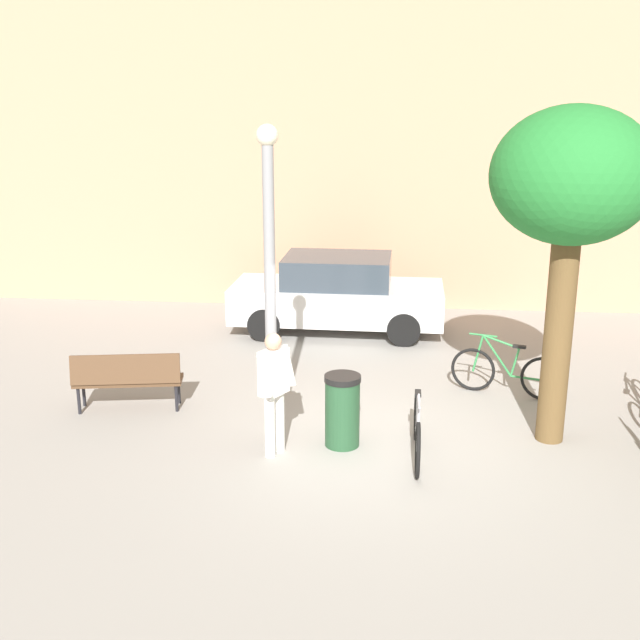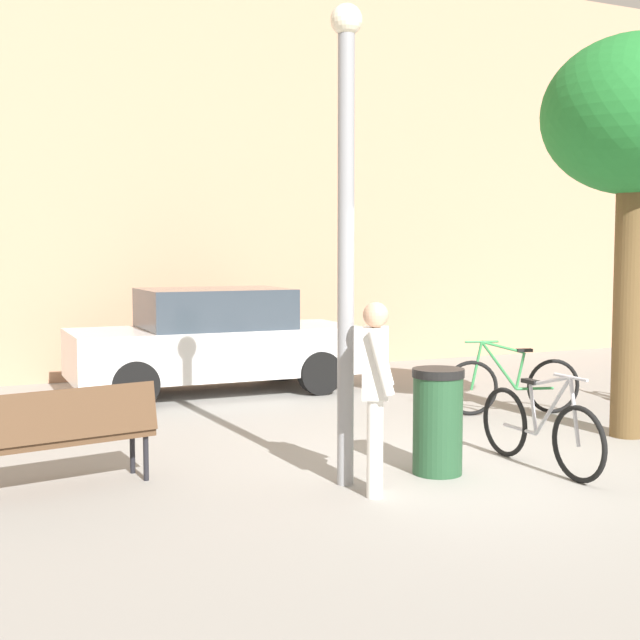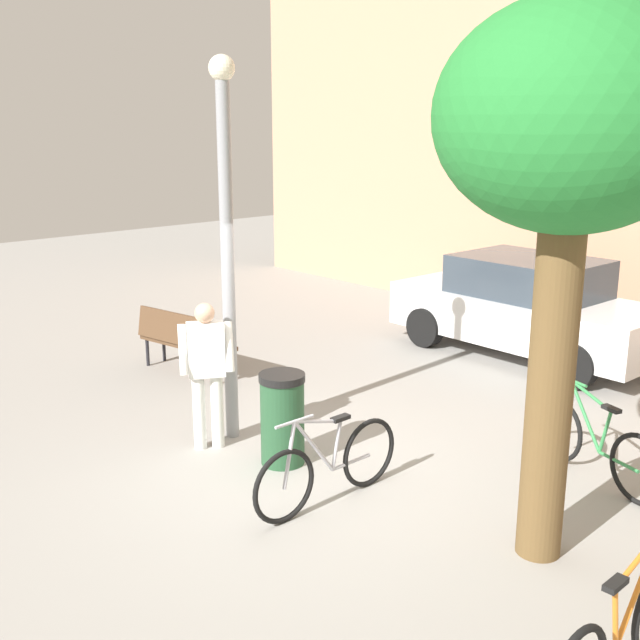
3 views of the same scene
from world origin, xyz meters
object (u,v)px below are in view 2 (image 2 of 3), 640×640
at_px(lamppost, 346,216).
at_px(person_by_lamppost, 376,384).
at_px(trash_bin, 438,421).
at_px(park_bench, 64,430).
at_px(plaza_tree, 636,125).
at_px(bicycle_silver, 540,430).
at_px(bicycle_green, 512,385).
at_px(parked_car_white, 215,341).

bearing_deg(lamppost, person_by_lamppost, -76.56).
height_order(person_by_lamppost, trash_bin, person_by_lamppost).
bearing_deg(park_bench, lamppost, -20.02).
distance_m(park_bench, trash_bin, 3.40).
xyz_separation_m(plaza_tree, bicycle_silver, (-1.84, -0.72, -3.11)).
relative_size(park_bench, bicycle_green, 0.95).
xyz_separation_m(person_by_lamppost, parked_car_white, (0.40, 5.68, -0.19)).
bearing_deg(lamppost, park_bench, 159.98).
relative_size(lamppost, person_by_lamppost, 2.54).
distance_m(parked_car_white, trash_bin, 5.35).
distance_m(lamppost, trash_bin, 2.13).
height_order(person_by_lamppost, bicycle_green, person_by_lamppost).
bearing_deg(plaza_tree, bicycle_silver, -158.57).
bearing_deg(plaza_tree, person_by_lamppost, -167.66).
height_order(bicycle_silver, trash_bin, trash_bin).
bearing_deg(park_bench, trash_bin, -15.07).
height_order(park_bench, trash_bin, trash_bin).
distance_m(lamppost, parked_car_white, 5.56).
bearing_deg(person_by_lamppost, bicycle_green, 35.98).
relative_size(park_bench, plaza_tree, 0.37).
xyz_separation_m(park_bench, trash_bin, (3.28, -0.88, -0.04)).
distance_m(lamppost, plaza_tree, 3.97).
relative_size(lamppost, bicycle_green, 2.43).
bearing_deg(trash_bin, person_by_lamppost, -157.68).
bearing_deg(lamppost, parked_car_white, 84.64).
bearing_deg(bicycle_green, trash_bin, -140.10).
bearing_deg(bicycle_green, park_bench, -168.38).
relative_size(lamppost, bicycle_silver, 2.34).
xyz_separation_m(person_by_lamppost, plaza_tree, (3.70, 0.81, 2.53)).
relative_size(lamppost, parked_car_white, 1.00).
distance_m(person_by_lamppost, bicycle_silver, 1.95).
xyz_separation_m(person_by_lamppost, bicycle_silver, (1.86, 0.09, -0.58)).
distance_m(person_by_lamppost, bicycle_green, 4.16).
xyz_separation_m(person_by_lamppost, park_bench, (-2.42, 1.24, -0.42)).
height_order(lamppost, person_by_lamppost, lamppost).
height_order(plaza_tree, bicycle_silver, plaza_tree).
bearing_deg(person_by_lamppost, plaza_tree, 12.34).
xyz_separation_m(park_bench, bicycle_green, (5.75, 1.18, -0.16)).
xyz_separation_m(plaza_tree, trash_bin, (-2.84, -0.46, -2.99)).
xyz_separation_m(park_bench, bicycle_silver, (4.28, -1.15, -0.16)).
xyz_separation_m(plaza_tree, parked_car_white, (-3.30, 4.87, -2.72)).
height_order(plaza_tree, trash_bin, plaza_tree).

